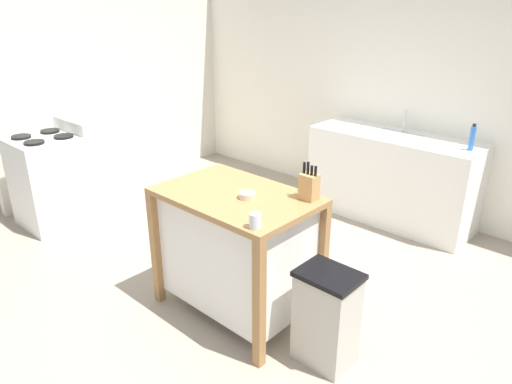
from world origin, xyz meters
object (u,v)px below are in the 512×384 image
at_px(bottle_hand_soap, 472,138).
at_px(sink_faucet, 405,121).
at_px(bowl_ceramic_small, 247,195).
at_px(trash_bin, 326,317).
at_px(knife_block, 309,186).
at_px(kitchen_island, 237,247).
at_px(drinking_cup, 255,221).
at_px(stove, 50,180).

bearing_deg(bottle_hand_soap, sink_faucet, 166.14).
height_order(bowl_ceramic_small, trash_bin, bowl_ceramic_small).
height_order(knife_block, bowl_ceramic_small, knife_block).
height_order(kitchen_island, trash_bin, kitchen_island).
relative_size(knife_block, trash_bin, 0.40).
height_order(kitchen_island, knife_block, knife_block).
distance_m(bowl_ceramic_small, sink_faucet, 2.30).
relative_size(kitchen_island, sink_faucet, 4.84).
xyz_separation_m(drinking_cup, trash_bin, (0.34, 0.27, -0.64)).
distance_m(drinking_cup, bottle_hand_soap, 2.43).
relative_size(bowl_ceramic_small, stove, 0.11).
bearing_deg(drinking_cup, bowl_ceramic_small, 139.35).
bearing_deg(bowl_ceramic_small, trash_bin, -0.79).
relative_size(drinking_cup, stove, 0.09).
relative_size(trash_bin, stove, 0.63).
distance_m(knife_block, sink_faucet, 2.07).
relative_size(knife_block, sink_faucet, 1.13).
xyz_separation_m(bottle_hand_soap, stove, (-3.14, -2.33, -0.54)).
bearing_deg(kitchen_island, sink_faucet, 88.43).
bearing_deg(stove, kitchen_island, 5.22).
height_order(bottle_hand_soap, stove, bottle_hand_soap).
bearing_deg(sink_faucet, knife_block, -80.28).
bearing_deg(bottle_hand_soap, kitchen_island, -110.02).
bearing_deg(bowl_ceramic_small, kitchen_island, 178.55).
height_order(sink_faucet, stove, sink_faucet).
xyz_separation_m(bowl_ceramic_small, drinking_cup, (0.33, -0.28, 0.02)).
xyz_separation_m(trash_bin, sink_faucet, (-0.71, 2.30, 0.68)).
distance_m(kitchen_island, trash_bin, 0.80).
bearing_deg(knife_block, bottle_hand_soap, 79.11).
distance_m(kitchen_island, stove, 2.38).
distance_m(sink_faucet, bottle_hand_soap, 0.73).
relative_size(knife_block, stove, 0.25).
height_order(knife_block, trash_bin, knife_block).
bearing_deg(bowl_ceramic_small, drinking_cup, -40.65).
xyz_separation_m(bowl_ceramic_small, bottle_hand_soap, (0.66, 2.12, 0.06)).
xyz_separation_m(kitchen_island, bottle_hand_soap, (0.77, 2.12, 0.49)).
height_order(drinking_cup, stove, stove).
height_order(drinking_cup, sink_faucet, sink_faucet).
height_order(knife_block, bottle_hand_soap, knife_block).
xyz_separation_m(bowl_ceramic_small, sink_faucet, (-0.05, 2.30, 0.06)).
bearing_deg(drinking_cup, kitchen_island, 146.88).
height_order(kitchen_island, bowl_ceramic_small, bowl_ceramic_small).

